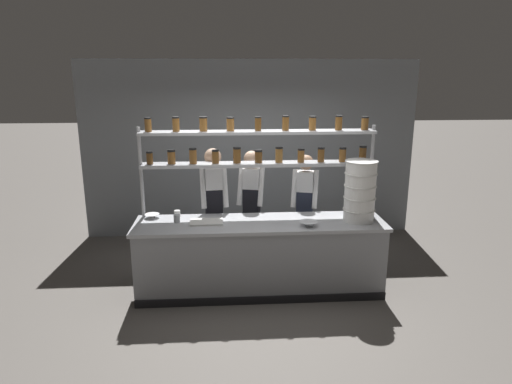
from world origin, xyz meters
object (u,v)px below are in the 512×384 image
object	(u,v)px
container_stack	(360,191)
serving_cup_front	(177,218)
serving_cup_by_board	(177,214)
spice_shelf_unit	(258,151)
chef_right	(305,204)
chef_left	(214,203)
cutting_board	(206,222)
prep_bowl_near_left	(152,216)
prep_bowl_center_front	(308,224)
chef_center	(252,202)

from	to	relation	value
container_stack	serving_cup_front	distance (m)	2.27
serving_cup_by_board	serving_cup_front	bearing A→B (deg)	-86.17
spice_shelf_unit	chef_right	xyz separation A→B (m)	(0.67, 0.36, -0.81)
chef_left	serving_cup_front	bearing A→B (deg)	-139.68
container_stack	cutting_board	xyz separation A→B (m)	(-1.89, 0.04, -0.37)
prep_bowl_near_left	prep_bowl_center_front	bearing A→B (deg)	-13.34
spice_shelf_unit	chef_right	bearing A→B (deg)	27.92
chef_center	container_stack	xyz separation A→B (m)	(1.29, -0.76, 0.33)
prep_bowl_near_left	chef_center	bearing A→B (deg)	20.46
chef_right	serving_cup_front	world-z (taller)	chef_right
chef_center	prep_bowl_center_front	distance (m)	1.13
container_stack	prep_bowl_near_left	xyz separation A→B (m)	(-2.58, 0.28, -0.36)
serving_cup_front	prep_bowl_near_left	bearing A→B (deg)	149.63
spice_shelf_unit	serving_cup_by_board	bearing A→B (deg)	-174.33
serving_cup_by_board	chef_left	bearing A→B (deg)	35.40
spice_shelf_unit	prep_bowl_near_left	world-z (taller)	spice_shelf_unit
prep_bowl_near_left	cutting_board	bearing A→B (deg)	-19.44
spice_shelf_unit	cutting_board	size ratio (longest dim) A/B	7.45
chef_left	cutting_board	bearing A→B (deg)	-106.17
prep_bowl_center_front	serving_cup_front	bearing A→B (deg)	170.67
serving_cup_by_board	chef_center	bearing A→B (deg)	27.62
prep_bowl_near_left	serving_cup_front	xyz separation A→B (m)	(0.33, -0.19, 0.03)
spice_shelf_unit	chef_right	world-z (taller)	spice_shelf_unit
chef_left	chef_right	world-z (taller)	chef_left
container_stack	serving_cup_by_board	world-z (taller)	container_stack
chef_left	container_stack	bearing A→B (deg)	-25.33
prep_bowl_center_front	serving_cup_front	distance (m)	1.61
chef_right	prep_bowl_center_front	xyz separation A→B (m)	(-0.11, -0.89, 0.02)
chef_center	cutting_board	size ratio (longest dim) A/B	4.21
chef_left	container_stack	xyz separation A→B (m)	(1.80, -0.58, 0.28)
spice_shelf_unit	serving_cup_by_board	size ratio (longest dim) A/B	29.78
chef_left	serving_cup_front	size ratio (longest dim) A/B	17.41
serving_cup_front	serving_cup_by_board	bearing A→B (deg)	93.83
chef_right	serving_cup_by_board	xyz separation A→B (m)	(-1.71, -0.46, 0.04)
spice_shelf_unit	chef_left	xyz separation A→B (m)	(-0.58, 0.22, -0.73)
spice_shelf_unit	prep_bowl_center_front	size ratio (longest dim) A/B	13.50
chef_left	cutting_board	size ratio (longest dim) A/B	4.38
chef_right	cutting_board	distance (m)	1.50
chef_right	chef_center	bearing A→B (deg)	-168.24
container_stack	prep_bowl_center_front	size ratio (longest dim) A/B	3.44
prep_bowl_near_left	serving_cup_by_board	size ratio (longest dim) A/B	1.85
serving_cup_front	prep_bowl_center_front	bearing A→B (deg)	-9.33
container_stack	serving_cup_front	xyz separation A→B (m)	(-2.25, 0.09, -0.33)
spice_shelf_unit	cutting_board	world-z (taller)	spice_shelf_unit
serving_cup_front	chef_right	bearing A→B (deg)	20.28
serving_cup_front	chef_left	bearing A→B (deg)	47.85
chef_right	prep_bowl_near_left	xyz separation A→B (m)	(-2.03, -0.43, 0.01)
chef_right	cutting_board	world-z (taller)	chef_right
chef_right	serving_cup_by_board	distance (m)	1.77
chef_right	spice_shelf_unit	bearing A→B (deg)	-136.50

